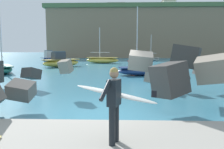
% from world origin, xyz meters
% --- Properties ---
extents(ground_plane, '(400.00, 400.00, 0.00)m').
position_xyz_m(ground_plane, '(0.00, 0.00, 0.00)').
color(ground_plane, teal).
extents(breakwater_jetty, '(32.02, 7.64, 3.35)m').
position_xyz_m(breakwater_jetty, '(-1.79, 1.61, 1.42)').
color(breakwater_jetty, '#3D3A38').
rests_on(breakwater_jetty, ground).
extents(surfer_with_board, '(2.09, 1.46, 1.78)m').
position_xyz_m(surfer_with_board, '(0.37, -3.37, 1.28)').
color(surfer_with_board, black).
rests_on(surfer_with_board, walkway_path).
extents(boat_near_left, '(2.59, 6.00, 7.85)m').
position_xyz_m(boat_near_left, '(2.80, 19.60, 0.52)').
color(boat_near_left, maroon).
rests_on(boat_near_left, ground).
extents(boat_near_centre, '(6.15, 2.93, 6.35)m').
position_xyz_m(boat_near_centre, '(-2.61, 30.62, 0.58)').
color(boat_near_centre, '#EAC64C').
rests_on(boat_near_centre, ground).
extents(boat_mid_centre, '(5.56, 2.76, 1.90)m').
position_xyz_m(boat_mid_centre, '(2.86, 12.34, 0.59)').
color(boat_mid_centre, navy).
rests_on(boat_mid_centre, ground).
extents(boat_mid_right, '(5.35, 5.44, 2.20)m').
position_xyz_m(boat_mid_right, '(-7.81, 22.18, 0.72)').
color(boat_mid_right, '#EAC64C').
rests_on(boat_mid_right, ground).
extents(boat_far_left, '(4.60, 3.50, 5.61)m').
position_xyz_m(boat_far_left, '(6.97, 39.12, 0.44)').
color(boat_far_left, beige).
rests_on(boat_far_left, ground).
extents(boat_far_centre, '(4.28, 5.31, 7.00)m').
position_xyz_m(boat_far_centre, '(-11.60, 13.67, 0.48)').
color(boat_far_centre, '#1E6656').
rests_on(boat_far_centre, ground).
extents(boat_far_right, '(4.36, 4.73, 2.34)m').
position_xyz_m(boat_far_right, '(-12.44, 31.24, 0.72)').
color(boat_far_right, navy).
rests_on(boat_far_right, ground).
extents(headland_bluff, '(84.57, 41.61, 15.71)m').
position_xyz_m(headland_bluff, '(20.51, 75.74, 7.88)').
color(headland_bluff, '#847056').
rests_on(headland_bluff, ground).
extents(station_building_west, '(4.50, 7.30, 4.14)m').
position_xyz_m(station_building_west, '(2.97, 79.03, 17.80)').
color(station_building_west, silver).
rests_on(station_building_west, headland_bluff).
extents(station_building_central, '(7.22, 4.42, 5.90)m').
position_xyz_m(station_building_central, '(-0.88, 84.90, 18.68)').
color(station_building_central, '#B2ADA3').
rests_on(station_building_central, headland_bluff).
extents(station_building_east, '(5.01, 5.10, 5.83)m').
position_xyz_m(station_building_east, '(19.63, 80.37, 18.64)').
color(station_building_east, silver).
rests_on(station_building_east, headland_bluff).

